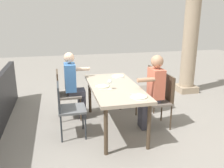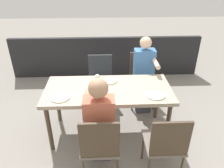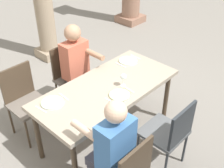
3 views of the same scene
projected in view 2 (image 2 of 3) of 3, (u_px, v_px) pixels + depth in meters
ground_plane at (108, 131)px, 3.41m from camera, size 16.00×16.00×0.00m
dining_table at (108, 93)px, 3.07m from camera, size 1.76×0.81×0.78m
chair_west_north at (166, 143)px, 2.46m from camera, size 0.44×0.44×0.93m
chair_west_south at (142, 76)px, 3.90m from camera, size 0.44×0.44×0.94m
chair_mid_north at (100, 145)px, 2.42m from camera, size 0.44×0.44×0.94m
chair_mid_south at (100, 77)px, 3.87m from camera, size 0.44×0.44×0.90m
diner_woman_green at (144, 73)px, 3.67m from camera, size 0.35×0.49×1.29m
diner_man_white at (99, 123)px, 2.51m from camera, size 0.35×0.50×1.30m
patio_railing at (106, 57)px, 4.90m from camera, size 4.16×0.10×0.90m
plate_0 at (155, 95)px, 2.87m from camera, size 0.26×0.26×0.02m
fork_0 at (167, 95)px, 2.88m from camera, size 0.03×0.17×0.01m
spoon_0 at (144, 96)px, 2.87m from camera, size 0.03×0.17×0.01m
plate_1 at (109, 80)px, 3.22m from camera, size 0.25×0.25×0.02m
wine_glass_1 at (97, 77)px, 3.07m from camera, size 0.07×0.07×0.16m
fork_1 at (119, 81)px, 3.23m from camera, size 0.02×0.17×0.01m
spoon_1 at (99, 81)px, 3.22m from camera, size 0.04×0.17×0.01m
plate_2 at (60, 97)px, 2.82m from camera, size 0.26×0.26×0.02m
fork_2 at (72, 97)px, 2.83m from camera, size 0.02×0.17×0.01m
spoon_2 at (49, 98)px, 2.82m from camera, size 0.02×0.17×0.01m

